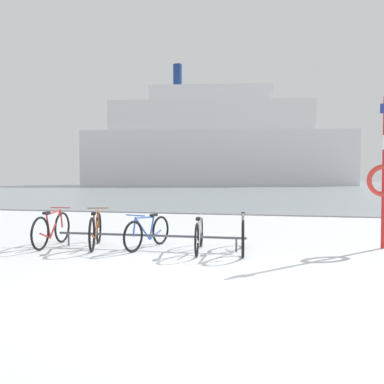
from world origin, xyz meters
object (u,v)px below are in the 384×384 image
bicycle_4 (243,234)px  ferry_ship (215,145)px  bicycle_3 (199,234)px  bicycle_1 (96,230)px  bicycle_0 (52,229)px  rescue_post (384,176)px  bicycle_2 (148,232)px

bicycle_4 → ferry_ship: (-9.10, 57.44, 6.54)m
bicycle_3 → ferry_ship: 58.53m
bicycle_1 → bicycle_0: bearing=-175.7°
bicycle_4 → rescue_post: size_ratio=0.56×
bicycle_2 → rescue_post: 5.10m
bicycle_2 → rescue_post: size_ratio=0.50×
bicycle_0 → bicycle_3: size_ratio=0.97×
bicycle_3 → rescue_post: size_ratio=0.53×
bicycle_0 → ferry_ship: 58.23m
bicycle_0 → ferry_ship: size_ratio=0.04×
bicycle_2 → rescue_post: (4.86, 1.00, 1.19)m
bicycle_1 → bicycle_4: (3.13, 0.14, 0.00)m
bicycle_2 → bicycle_4: (2.00, 0.01, 0.03)m
bicycle_4 → ferry_ship: 58.52m
bicycle_1 → bicycle_4: 3.13m
bicycle_2 → bicycle_3: bearing=-6.6°
bicycle_2 → rescue_post: bearing=11.7°
bicycle_0 → bicycle_1: bicycle_1 is taller
bicycle_2 → ferry_ship: ferry_ship is taller
bicycle_0 → bicycle_3: bearing=1.3°
bicycle_4 → bicycle_1: bearing=-177.5°
ferry_ship → bicycle_1: bearing=-84.1°
bicycle_1 → ferry_ship: 58.25m
bicycle_0 → bicycle_4: bearing=3.0°
bicycle_3 → ferry_ship: bearing=98.1°
bicycle_3 → ferry_ship: (-8.24, 57.58, 6.56)m
bicycle_2 → bicycle_4: bearing=0.2°
bicycle_2 → rescue_post: rescue_post is taller
bicycle_0 → ferry_ship: (-4.99, 57.65, 6.54)m
rescue_post → bicycle_4: bearing=-160.8°
bicycle_1 → rescue_post: (5.98, 1.13, 1.16)m
bicycle_1 → bicycle_2: size_ratio=1.04×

